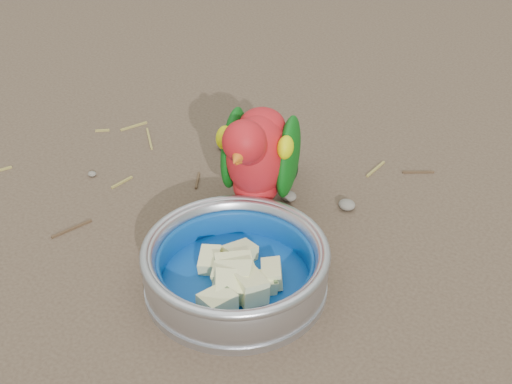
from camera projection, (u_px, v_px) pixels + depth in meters
The scene contains 6 objects.
ground at pixel (194, 269), 0.96m from camera, with size 60.00×60.00×0.00m, color brown.
food_bowl at pixel (236, 284), 0.93m from camera, with size 0.22×0.22×0.02m, color #B2B2BA.
bowl_wall at pixel (235, 264), 0.91m from camera, with size 0.22×0.22×0.04m, color #B2B2BA, non-canonical shape.
fruit_wedges at pixel (236, 269), 0.92m from camera, with size 0.13×0.13×0.03m, color beige, non-canonical shape.
lory_parrot at pixel (257, 165), 1.00m from camera, with size 0.10×0.21×0.17m, color #B3151A, non-canonical shape.
ground_debris at pixel (185, 255), 0.98m from camera, with size 0.90×0.80×0.01m, color olive, non-canonical shape.
Camera 1 is at (0.47, -0.57, 0.63)m, focal length 55.00 mm.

